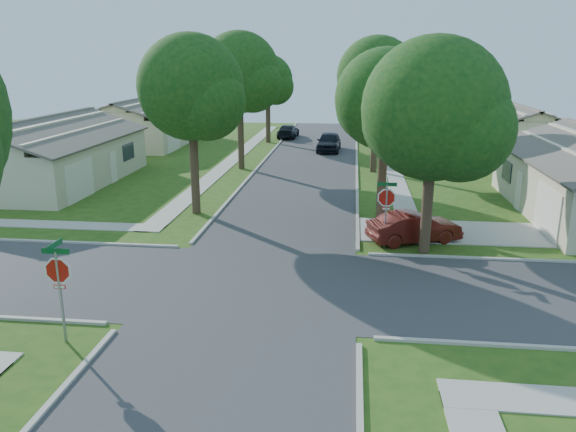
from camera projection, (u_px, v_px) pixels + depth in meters
The scene contains 20 objects.
ground at pixel (257, 285), 19.92m from camera, with size 100.00×100.00×0.00m, color #264D15.
road_ns at pixel (257, 284), 19.92m from camera, with size 7.00×100.00×0.02m, color #333335.
sidewalk_ne at pixel (389, 159), 44.08m from camera, with size 1.20×40.00×0.04m, color #9E9B91.
sidewalk_nw at pixel (237, 156), 45.43m from camera, with size 1.20×40.00×0.04m, color #9E9B91.
driveway at pixel (452, 232), 25.82m from camera, with size 8.80×3.60×0.05m, color #9E9B91.
stop_sign_sw at pixel (58, 275), 15.39m from camera, with size 1.05×0.80×2.98m.
stop_sign_ne at pixel (386, 201), 23.33m from camera, with size 1.05×0.80×2.98m.
tree_e_near at pixel (386, 104), 26.45m from camera, with size 4.97×4.80×8.28m.
tree_e_mid at pixel (378, 80), 37.75m from camera, with size 5.59×5.40×9.21m.
tree_e_far at pixel (372, 78), 50.24m from camera, with size 5.17×5.00×8.72m.
tree_w_near at pixel (192, 92), 27.36m from camera, with size 5.38×5.20×8.97m.
tree_w_mid at pixel (240, 76), 38.72m from camera, with size 5.80×5.60×9.56m.
tree_w_far at pixel (268, 82), 51.41m from camera, with size 4.76×4.60×8.04m.
tree_ne_corner at pixel (435, 116), 21.70m from camera, with size 5.80×5.60×8.66m.
house_ne_far at pixel (511, 137), 45.43m from camera, with size 8.42×13.60×4.23m.
house_nw_near at pixel (48, 159), 35.60m from camera, with size 8.42×13.60×4.23m.
house_nw_far at pixel (144, 127), 51.84m from camera, with size 8.42×13.60×4.23m.
car_driveway at pixel (414, 227), 24.33m from camera, with size 1.41×4.04×1.33m, color #4D140F.
car_curb_east at pixel (329, 142), 47.81m from camera, with size 1.91×4.74×1.61m, color black.
car_curb_west at pixel (288, 131), 55.73m from camera, with size 1.82×4.46×1.30m, color black.
Camera 1 is at (3.23, -18.24, 7.81)m, focal length 35.00 mm.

